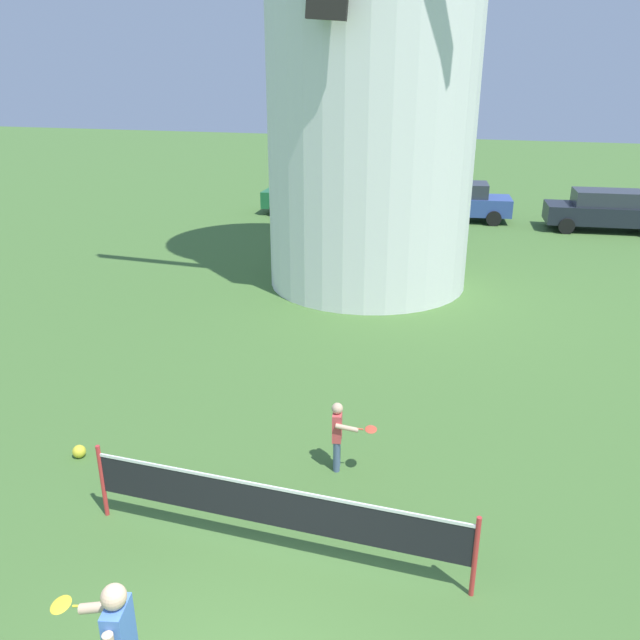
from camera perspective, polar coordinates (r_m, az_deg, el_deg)
tennis_net at (r=8.17m, az=-4.30°, el=-16.44°), size 4.98×0.06×1.10m
player_far at (r=9.69m, az=1.71°, el=-10.07°), size 0.73×0.37×1.13m
stray_ball at (r=10.92m, az=-20.87°, el=-11.00°), size 0.21×0.21×0.21m
parked_car_green at (r=27.95m, az=-0.45°, el=11.16°), size 4.58×2.21×1.56m
parked_car_blue at (r=27.29m, az=12.13°, el=10.46°), size 4.62×2.34×1.56m
parked_car_black at (r=27.17m, az=24.36°, el=9.02°), size 4.60×2.23×1.56m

